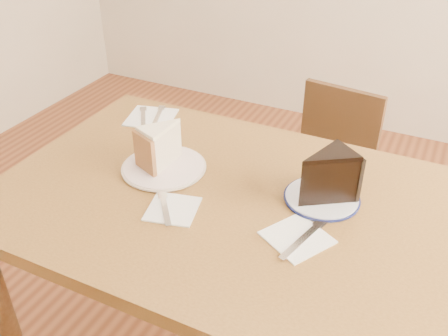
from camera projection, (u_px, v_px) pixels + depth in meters
table at (228, 227)px, 1.32m from camera, size 1.20×0.80×0.75m
chair_far at (323, 177)px, 1.94m from camera, size 0.42×0.42×0.75m
plate_cream at (164, 167)px, 1.37m from camera, size 0.22×0.22×0.01m
plate_navy at (322, 198)px, 1.25m from camera, size 0.18×0.18×0.01m
carrot_cake at (164, 146)px, 1.36m from camera, size 0.12×0.14×0.10m
chocolate_cake at (323, 179)px, 1.21m from camera, size 0.16×0.17×0.12m
napkin_cream at (173, 209)px, 1.22m from camera, size 0.14×0.14×0.00m
napkin_navy at (297, 237)px, 1.13m from camera, size 0.18×0.18×0.00m
napkin_spare at (151, 117)px, 1.64m from camera, size 0.18×0.18×0.00m
fork_cream at (165, 209)px, 1.22m from camera, size 0.10×0.12×0.00m
knife_navy at (303, 239)px, 1.12m from camera, size 0.06×0.17×0.00m
fork_spare at (158, 116)px, 1.64m from camera, size 0.06×0.14×0.00m
knife_spare at (143, 118)px, 1.62m from camera, size 0.10×0.14×0.00m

